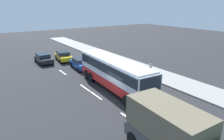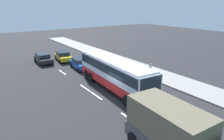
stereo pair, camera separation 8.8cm
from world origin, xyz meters
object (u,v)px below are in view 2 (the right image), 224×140
object	(u,v)px
car_blue_saloon	(80,63)
pedestrian_near_curb	(151,67)
car_yellow_taxi	(63,56)
car_black_sedan	(43,58)
coach_bus	(114,71)
cargo_truck	(180,138)

from	to	relation	value
car_blue_saloon	pedestrian_near_curb	world-z (taller)	pedestrian_near_curb
pedestrian_near_curb	car_yellow_taxi	bearing A→B (deg)	48.07
car_blue_saloon	pedestrian_near_curb	bearing A→B (deg)	43.36
car_black_sedan	pedestrian_near_curb	bearing A→B (deg)	35.29
car_black_sedan	car_yellow_taxi	xyz separation A→B (m)	(0.43, 3.09, 0.01)
car_blue_saloon	car_black_sedan	world-z (taller)	car_blue_saloon
coach_bus	car_yellow_taxi	bearing A→B (deg)	-176.30
cargo_truck	pedestrian_near_curb	distance (m)	15.68
coach_bus	cargo_truck	size ratio (longest dim) A/B	1.53
coach_bus	car_blue_saloon	bearing A→B (deg)	-178.47
cargo_truck	car_yellow_taxi	xyz separation A→B (m)	(-25.31, 3.26, -0.93)
car_blue_saloon	car_yellow_taxi	distance (m)	5.52
car_black_sedan	coach_bus	bearing A→B (deg)	11.90
car_yellow_taxi	pedestrian_near_curb	world-z (taller)	pedestrian_near_curb
car_yellow_taxi	pedestrian_near_curb	xyz separation A→B (m)	(13.15, 6.61, 0.26)
car_black_sedan	pedestrian_near_curb	distance (m)	16.69
pedestrian_near_curb	coach_bus	bearing A→B (deg)	121.58
car_yellow_taxi	pedestrian_near_curb	bearing A→B (deg)	33.20
pedestrian_near_curb	cargo_truck	bearing A→B (deg)	162.33
car_black_sedan	car_yellow_taxi	world-z (taller)	car_yellow_taxi
pedestrian_near_curb	car_blue_saloon	bearing A→B (deg)	60.65
cargo_truck	car_yellow_taxi	distance (m)	25.54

